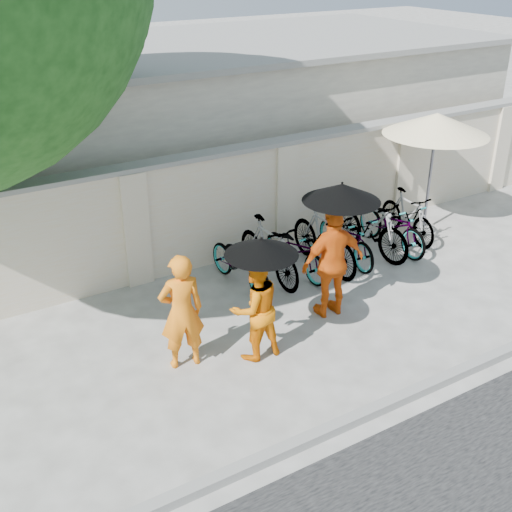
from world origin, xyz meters
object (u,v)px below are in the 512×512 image
monk_left (182,312)px  patio_umbrella (436,125)px  monk_right (333,263)px  monk_center (255,308)px

monk_left → patio_umbrella: 6.56m
monk_right → patio_umbrella: size_ratio=0.75×
monk_left → monk_right: size_ratio=0.94×
monk_left → monk_right: (2.58, 0.03, 0.05)m
monk_left → patio_umbrella: (6.21, 1.66, 1.34)m
monk_center → patio_umbrella: size_ratio=0.64×
monk_left → monk_center: (0.96, -0.33, -0.07)m
monk_center → monk_right: bearing=-167.4°
monk_right → patio_umbrella: patio_umbrella is taller
monk_center → monk_right: 1.67m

